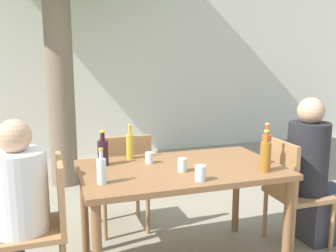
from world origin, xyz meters
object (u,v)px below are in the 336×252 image
Objects in this scene: patio_chair_0 at (44,218)px; soda_bottle_1 at (266,147)px; wine_bottle_4 at (103,152)px; oil_cruet_0 at (130,146)px; amber_bottle_2 at (266,156)px; patio_chair_2 at (124,177)px; drinking_glass_2 at (200,173)px; drinking_glass_0 at (182,165)px; patio_chair_1 at (291,187)px; drinking_glass_1 at (149,158)px; water_bottle_3 at (101,170)px; dining_table_front at (181,178)px; person_seated_0 at (6,220)px; person_seated_1 at (315,179)px.

patio_chair_0 is 3.00× the size of soda_bottle_1.
patio_chair_0 is at bearing -152.60° from wine_bottle_4.
wine_bottle_4 is (-0.23, -0.11, -0.01)m from oil_cruet_0.
soda_bottle_1 is at bearing 56.05° from amber_bottle_2.
patio_chair_2 reaches higher than drinking_glass_2.
drinking_glass_0 is at bearing 162.17° from amber_bottle_2.
patio_chair_2 is (0.67, 0.67, 0.00)m from patio_chair_0.
soda_bottle_1 is (0.95, -0.43, 0.01)m from oil_cruet_0.
drinking_glass_1 is at bearing 81.99° from patio_chair_1.
patio_chair_1 is at bearing -15.03° from oil_cruet_0.
soda_bottle_1 is 1.16× the size of wine_bottle_4.
drinking_glass_2 is (0.61, -0.14, -0.04)m from water_bottle_3.
patio_chair_0 reaches higher than drinking_glass_1.
drinking_glass_2 is at bearing -66.90° from drinking_glass_1.
drinking_glass_2 is (0.04, -0.22, 0.00)m from drinking_glass_0.
drinking_glass_1 is (0.77, 0.16, 0.30)m from patio_chair_0.
patio_chair_0 is 1.92m from patio_chair_1.
oil_cruet_0 is at bearing 155.77° from soda_bottle_1.
amber_bottle_2 is at bearing -37.00° from oil_cruet_0.
dining_table_front is 6.30× the size of water_bottle_3.
wine_bottle_4 is at bearing 80.09° from water_bottle_3.
drinking_glass_1 is (0.11, -0.18, -0.06)m from oil_cruet_0.
patio_chair_2 is (-1.25, 0.67, 0.00)m from patio_chair_1.
oil_cruet_0 is 2.70× the size of drinking_glass_2.
dining_table_front is 0.63m from amber_bottle_2.
person_seated_0 reaches higher than oil_cruet_0.
water_bottle_3 is at bearing -162.96° from dining_table_front.
patio_chair_1 is at bearing 0.00° from dining_table_front.
amber_bottle_2 is 1.13m from water_bottle_3.
amber_bottle_2 is at bearing 79.26° from patio_chair_0.
person_seated_0 is 0.78m from wine_bottle_4.
drinking_glass_0 is at bearing 108.82° from patio_chair_2.
wine_bottle_4 is (-1.18, 0.31, -0.02)m from soda_bottle_1.
oil_cruet_0 reaches higher than dining_table_front.
patio_chair_1 is 2.15m from person_seated_0.
person_seated_1 is 4.23× the size of amber_bottle_2.
patio_chair_1 is 0.77× the size of person_seated_0.
soda_bottle_1 is 3.56× the size of drinking_glass_1.
soda_bottle_1 reaches higher than patio_chair_0.
person_seated_1 is 1.56m from oil_cruet_0.
patio_chair_2 is 0.49m from oil_cruet_0.
person_seated_1 is at bearing 9.41° from soda_bottle_1.
patio_chair_0 is 3.09× the size of amber_bottle_2.
patio_chair_2 is at bearing 65.78° from person_seated_1.
soda_bottle_1 reaches higher than water_bottle_3.
wine_bottle_4 is at bearing 108.60° from person_seated_0.
amber_bottle_2 reaches higher than oil_cruet_0.
person_seated_0 reaches higher than amber_bottle_2.
person_seated_1 is (1.19, -0.00, -0.13)m from dining_table_front.
drinking_glass_0 is (1.16, -0.10, 0.28)m from person_seated_0.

